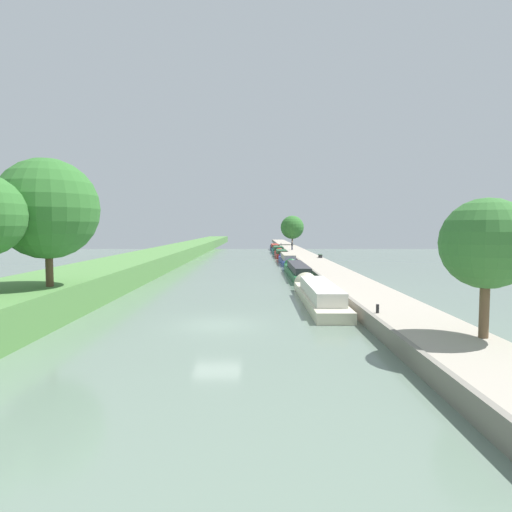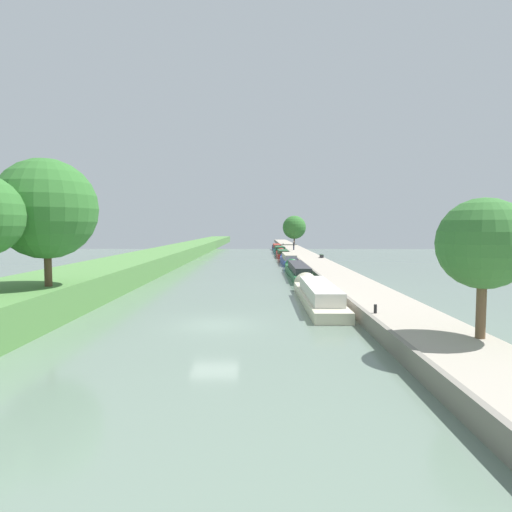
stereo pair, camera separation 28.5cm
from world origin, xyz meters
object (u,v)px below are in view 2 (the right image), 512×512
at_px(person_walking, 294,245).
at_px(mooring_bollard_far, 283,244).
at_px(park_bench, 322,255).
at_px(narrowboat_teal, 279,250).
at_px(mooring_bollard_near, 375,309).
at_px(narrowboat_navy, 277,247).
at_px(narrowboat_red, 282,254).
at_px(narrowboat_cream, 316,293).
at_px(narrowboat_green, 297,270).
at_px(narrowboat_blue, 288,259).

distance_m(person_walking, mooring_bollard_far, 23.45).
distance_m(mooring_bollard_far, park_bench, 44.62).
height_order(narrowboat_teal, mooring_bollard_near, narrowboat_teal).
distance_m(narrowboat_navy, park_bench, 38.19).
xyz_separation_m(narrowboat_teal, park_bench, (4.93, -24.80, 0.62)).
distance_m(narrowboat_red, mooring_bollard_near, 53.37).
relative_size(narrowboat_teal, mooring_bollard_far, 25.44).
bearing_deg(narrowboat_teal, narrowboat_cream, -90.11).
bearing_deg(narrowboat_cream, mooring_bollard_near, -76.03).
distance_m(mooring_bollard_near, mooring_bollard_far, 84.48).
bearing_deg(mooring_bollard_near, narrowboat_green, 94.40).
relative_size(narrowboat_blue, narrowboat_navy, 0.96).
bearing_deg(narrowboat_red, mooring_bollard_near, -88.01).
relative_size(narrowboat_blue, narrowboat_teal, 1.16).
bearing_deg(narrowboat_navy, park_bench, -82.52).
distance_m(narrowboat_green, mooring_bollard_near, 24.03).
relative_size(narrowboat_green, narrowboat_red, 1.46).
height_order(mooring_bollard_near, park_bench, park_bench).
height_order(narrowboat_red, narrowboat_navy, narrowboat_navy).
xyz_separation_m(narrowboat_blue, park_bench, (4.81, -0.17, 0.56)).
bearing_deg(narrowboat_teal, narrowboat_red, -89.99).
relative_size(narrowboat_blue, park_bench, 8.84).
relative_size(narrowboat_navy, person_walking, 8.31).
height_order(narrowboat_blue, mooring_bollard_near, narrowboat_blue).
bearing_deg(mooring_bollard_near, narrowboat_cream, 103.97).
relative_size(person_walking, mooring_bollard_near, 3.69).
height_order(narrowboat_cream, narrowboat_blue, narrowboat_cream).
distance_m(narrowboat_cream, narrowboat_red, 45.45).
bearing_deg(mooring_bollard_far, narrowboat_red, -93.40).
distance_m(narrowboat_teal, mooring_bollard_near, 64.79).
relative_size(narrowboat_green, narrowboat_teal, 1.40).
bearing_deg(narrowboat_cream, narrowboat_green, 89.58).
bearing_deg(narrowboat_red, narrowboat_navy, 90.08).
height_order(narrowboat_green, narrowboat_teal, narrowboat_teal).
relative_size(narrowboat_red, mooring_bollard_near, 24.39).
bearing_deg(mooring_bollard_near, park_bench, 85.59).
xyz_separation_m(narrowboat_green, park_bench, (4.93, 16.01, 0.58)).
xyz_separation_m(narrowboat_cream, person_walking, (2.72, 53.17, 1.09)).
bearing_deg(narrowboat_red, narrowboat_blue, -89.46).
xyz_separation_m(narrowboat_green, narrowboat_teal, (-0.01, 40.81, -0.04)).
bearing_deg(narrowboat_green, narrowboat_red, 90.01).
bearing_deg(narrowboat_blue, narrowboat_red, 90.54).
height_order(narrowboat_red, mooring_bollard_far, narrowboat_red).
relative_size(narrowboat_teal, park_bench, 7.63).
bearing_deg(person_walking, narrowboat_green, -94.01).
bearing_deg(park_bench, narrowboat_cream, -98.94).
xyz_separation_m(narrowboat_green, mooring_bollard_far, (1.84, 60.52, 0.45)).
bearing_deg(narrowboat_navy, mooring_bollard_near, -88.61).
bearing_deg(park_bench, narrowboat_blue, 177.94).
relative_size(narrowboat_green, mooring_bollard_far, 35.66).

